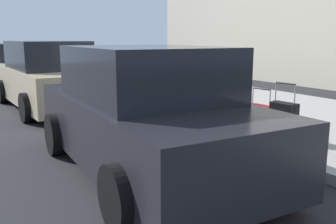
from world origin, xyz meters
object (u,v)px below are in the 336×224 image
Objects in this scene: fire_hydrant at (174,91)px; parked_car_beige_1 at (48,77)px; suitcase_olive_5 at (191,96)px; bollard_post at (156,91)px; suitcase_silver_2 at (239,111)px; suitcase_teal_4 at (208,101)px; suitcase_maroon_3 at (225,104)px; suitcase_black_0 at (283,122)px; suitcase_red_1 at (260,120)px; parked_car_white_2 at (14,66)px; parked_car_charcoal_0 at (146,114)px.

parked_car_beige_1 reaches higher than fire_hydrant.
suitcase_olive_5 is 1.22× the size of bollard_post.
suitcase_teal_4 reaches higher than suitcase_silver_2.
suitcase_teal_4 is 4.30m from parked_car_beige_1.
suitcase_silver_2 is 0.87× the size of suitcase_maroon_3.
suitcase_teal_4 is at bearing -173.48° from suitcase_olive_5.
suitcase_black_0 reaches higher than suitcase_red_1.
suitcase_olive_5 is at bearing -175.20° from bollard_post.
suitcase_olive_5 reaches higher than suitcase_maroon_3.
fire_hydrant is 0.64m from bollard_post.
suitcase_red_1 is 2.03m from suitcase_olive_5.
suitcase_olive_5 reaches higher than suitcase_silver_2.
suitcase_olive_5 is at bearing -164.63° from parked_car_white_2.
suitcase_olive_5 is 1.36m from bollard_post.
parked_car_beige_1 is (2.33, 2.31, 0.25)m from fire_hydrant.
suitcase_maroon_3 is (0.99, -0.04, 0.12)m from suitcase_red_1.
suitcase_silver_2 is 1.51m from suitcase_olive_5.
suitcase_teal_4 is 2.92m from parked_car_charcoal_0.
parked_car_white_2 reaches higher than suitcase_teal_4.
suitcase_red_1 is 1.00m from suitcase_maroon_3.
suitcase_maroon_3 is (0.48, -0.07, 0.05)m from suitcase_silver_2.
suitcase_black_0 is 1.39× the size of bollard_post.
bollard_post is (2.87, 0.14, 0.02)m from suitcase_silver_2.
fire_hydrant is at bearing -2.80° from suitcase_olive_5.
suitcase_black_0 is 1.04m from suitcase_silver_2.
parked_car_white_2 is (8.27, 2.27, 0.21)m from suitcase_olive_5.
parked_car_white_2 is at bearing 15.37° from suitcase_olive_5.
parked_car_beige_1 is at bearing -180.00° from parked_car_white_2.
suitcase_teal_4 is at bearing -0.37° from suitcase_red_1.
fire_hydrant is at bearing -162.95° from parked_car_white_2.
suitcase_silver_2 is at bearing -153.36° from parked_car_beige_1.
suitcase_olive_5 is 1.09× the size of fire_hydrant.
suitcase_red_1 is 3.39m from bollard_post.
suitcase_silver_2 is 1.01× the size of bollard_post.
parked_car_charcoal_0 is at bearing 126.59° from suitcase_teal_4.
fire_hydrant is 0.18× the size of parked_car_charcoal_0.
parked_car_beige_1 is 0.99× the size of parked_car_white_2.
suitcase_black_0 is 6.08m from parked_car_beige_1.
suitcase_black_0 is 0.20× the size of parked_car_beige_1.
suitcase_black_0 is 0.53m from suitcase_red_1.
suitcase_olive_5 is at bearing -45.03° from parked_car_charcoal_0.
suitcase_black_0 is at bearing 179.25° from suitcase_teal_4.
suitcase_red_1 is at bearing -178.53° from suitcase_olive_5.
fire_hydrant is 1.12× the size of bollard_post.
suitcase_red_1 is 0.19× the size of parked_car_charcoal_0.
suitcase_teal_4 is (0.97, -0.04, 0.05)m from suitcase_silver_2.
suitcase_red_1 is 0.17× the size of parked_car_beige_1.
suitcase_red_1 is 10.56m from parked_car_white_2.
parked_car_white_2 is (10.54, 0.00, -0.04)m from parked_car_charcoal_0.
suitcase_black_0 reaches higher than suitcase_olive_5.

